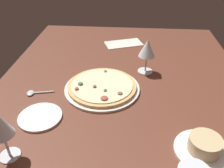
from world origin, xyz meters
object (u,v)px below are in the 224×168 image
object	(u,v)px
paper_menu	(124,44)
wine_glass_near	(147,49)
side_plate	(40,117)
wine_glass_far	(0,126)
spoon	(34,93)
pizza_main	(102,87)
ramekin_on_saucer	(204,147)

from	to	relation	value
paper_menu	wine_glass_near	bearing A→B (deg)	-0.14
side_plate	paper_menu	size ratio (longest dim) A/B	0.74
wine_glass_far	paper_menu	bearing A→B (deg)	160.11
wine_glass_near	spoon	distance (cm)	52.17
pizza_main	spoon	xyz separation A→B (cm)	(5.09, -27.56, -0.77)
ramekin_on_saucer	paper_menu	bearing A→B (deg)	-160.89
ramekin_on_saucer	side_plate	distance (cm)	55.41
paper_menu	spoon	distance (cm)	63.41
pizza_main	wine_glass_near	world-z (taller)	wine_glass_near
wine_glass_near	spoon	world-z (taller)	wine_glass_near
ramekin_on_saucer	spoon	xyz separation A→B (cm)	(-25.19, -61.83, -1.67)
wine_glass_far	wine_glass_near	world-z (taller)	wine_glass_far
ramekin_on_saucer	wine_glass_far	distance (cm)	58.90
pizza_main	ramekin_on_saucer	distance (cm)	45.74
side_plate	paper_menu	xyz separation A→B (cm)	(-67.29, 27.19, -0.30)
wine_glass_far	spoon	size ratio (longest dim) A/B	1.53
ramekin_on_saucer	side_plate	xyz separation A→B (cm)	(-10.95, -54.29, -1.68)
wine_glass_far	spoon	xyz separation A→B (cm)	(-31.47, -4.14, -11.75)
pizza_main	wine_glass_far	xyz separation A→B (cm)	(36.56, -23.42, 10.98)
ramekin_on_saucer	side_plate	bearing A→B (deg)	-101.41
wine_glass_near	side_plate	size ratio (longest dim) A/B	1.03
wine_glass_far	side_plate	world-z (taller)	wine_glass_far
side_plate	ramekin_on_saucer	bearing A→B (deg)	78.59
wine_glass_far	paper_menu	xyz separation A→B (cm)	(-84.53, 30.58, -12.05)
ramekin_on_saucer	wine_glass_near	size ratio (longest dim) A/B	1.09
wine_glass_near	ramekin_on_saucer	bearing A→B (deg)	18.50
wine_glass_far	paper_menu	size ratio (longest dim) A/B	0.80
paper_menu	spoon	xyz separation A→B (cm)	(53.06, -34.72, 0.31)
ramekin_on_saucer	spoon	distance (cm)	66.79
pizza_main	ramekin_on_saucer	size ratio (longest dim) A/B	1.80
wine_glass_far	wine_glass_near	distance (cm)	67.78
pizza_main	wine_glass_far	bearing A→B (deg)	-32.65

